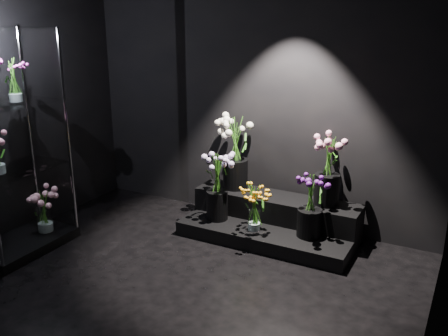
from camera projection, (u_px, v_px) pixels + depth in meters
The scene contains 12 objects.
floor at pixel (152, 304), 4.02m from camera, with size 4.00×4.00×0.00m, color black.
wall_back at pixel (257, 94), 5.28m from camera, with size 4.00×4.00×0.00m, color black.
wall_right at pixel (442, 177), 2.70m from camera, with size 4.00×4.00×0.00m, color black.
display_riser at pixel (272, 220), 5.20m from camera, with size 1.76×0.78×0.39m.
display_case at pixel (11, 146), 4.63m from camera, with size 0.57×0.96×2.11m.
bouquet_orange_bells at pixel (254, 206), 4.93m from camera, with size 0.35×0.35×0.50m.
bouquet_lilac at pixel (217, 181), 5.14m from camera, with size 0.40×0.40×0.71m.
bouquet_purple at pixel (310, 203), 4.77m from camera, with size 0.42×0.42×0.62m.
bouquet_cream_roses at pixel (236, 149), 5.34m from camera, with size 0.48×0.48×0.78m.
bouquet_pink_roses at pixel (328, 166), 4.89m from camera, with size 0.37×0.37×0.70m.
bouquet_case_magenta at pixel (13, 79), 4.57m from camera, with size 0.28×0.28×0.41m.
bouquet_case_base_pink at pixel (44, 210), 5.04m from camera, with size 0.38×0.38×0.43m.
Camera 1 is at (2.15, -2.81, 2.28)m, focal length 40.00 mm.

